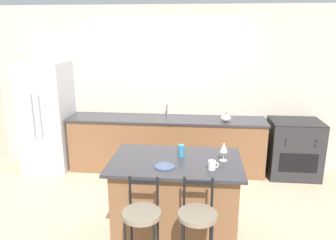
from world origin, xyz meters
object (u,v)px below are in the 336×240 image
(refrigerator, at_px, (48,116))
(pumpkin_decoration, at_px, (226,118))
(tumbler_cup, at_px, (181,151))
(bar_stool_near, at_px, (142,225))
(dinner_plate, at_px, (165,166))
(oven_range, at_px, (294,148))
(bar_stool_far, at_px, (197,226))
(wine_glass, at_px, (224,148))
(coffee_mug, at_px, (212,165))

(refrigerator, xyz_separation_m, pumpkin_decoration, (2.96, -0.06, 0.06))
(pumpkin_decoration, bearing_deg, tumbler_cup, -110.82)
(refrigerator, relative_size, bar_stool_near, 1.81)
(dinner_plate, height_order, tumbler_cup, tumbler_cup)
(tumbler_cup, bearing_deg, bar_stool_near, -109.88)
(pumpkin_decoration, bearing_deg, dinner_plate, -111.75)
(refrigerator, bearing_deg, bar_stool_near, -50.60)
(refrigerator, xyz_separation_m, oven_range, (4.08, 0.04, -0.44))
(bar_stool_near, height_order, bar_stool_far, same)
(wine_glass, height_order, tumbler_cup, wine_glass)
(bar_stool_near, relative_size, coffee_mug, 9.15)
(refrigerator, xyz_separation_m, bar_stool_far, (2.56, -2.46, -0.33))
(refrigerator, distance_m, oven_range, 4.10)
(dinner_plate, relative_size, wine_glass, 1.04)
(wine_glass, xyz_separation_m, coffee_mug, (-0.13, -0.25, -0.10))
(wine_glass, distance_m, coffee_mug, 0.30)
(bar_stool_far, distance_m, coffee_mug, 0.65)
(oven_range, height_order, dinner_plate, dinner_plate)
(bar_stool_near, xyz_separation_m, bar_stool_far, (0.51, 0.03, 0.00))
(dinner_plate, xyz_separation_m, wine_glass, (0.62, 0.24, 0.14))
(oven_range, distance_m, coffee_mug, 2.50)
(bar_stool_near, distance_m, bar_stool_far, 0.51)
(bar_stool_far, relative_size, dinner_plate, 4.60)
(oven_range, bearing_deg, pumpkin_decoration, -175.29)
(bar_stool_far, height_order, dinner_plate, bar_stool_far)
(oven_range, xyz_separation_m, bar_stool_far, (-1.52, -2.50, 0.11))
(oven_range, height_order, bar_stool_near, bar_stool_near)
(bar_stool_near, xyz_separation_m, dinner_plate, (0.15, 0.53, 0.36))
(dinner_plate, bearing_deg, wine_glass, 20.94)
(bar_stool_far, xyz_separation_m, dinner_plate, (-0.36, 0.50, 0.36))
(bar_stool_far, distance_m, wine_glass, 0.93)
(bar_stool_near, relative_size, dinner_plate, 4.60)
(bar_stool_near, distance_m, tumbler_cup, 0.99)
(refrigerator, distance_m, bar_stool_far, 3.57)
(coffee_mug, bearing_deg, pumpkin_decoration, 81.95)
(pumpkin_decoration, bearing_deg, bar_stool_near, -110.49)
(oven_range, relative_size, coffee_mug, 8.43)
(bar_stool_near, height_order, tumbler_cup, tumbler_cup)
(tumbler_cup, bearing_deg, refrigerator, 144.94)
(dinner_plate, xyz_separation_m, pumpkin_decoration, (0.76, 1.91, 0.03))
(pumpkin_decoration, bearing_deg, coffee_mug, -98.05)
(bar_stool_near, bearing_deg, oven_range, 51.35)
(pumpkin_decoration, bearing_deg, refrigerator, 178.93)
(bar_stool_far, xyz_separation_m, wine_glass, (0.27, 0.74, 0.50))
(bar_stool_near, height_order, pumpkin_decoration, pumpkin_decoration)
(tumbler_cup, bearing_deg, coffee_mug, -43.91)
(coffee_mug, bearing_deg, bar_stool_far, -105.42)
(bar_stool_near, bearing_deg, refrigerator, 129.40)
(dinner_plate, bearing_deg, bar_stool_far, -54.65)
(bar_stool_near, distance_m, wine_glass, 1.20)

